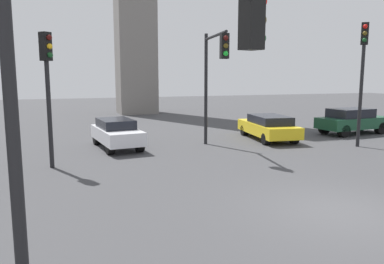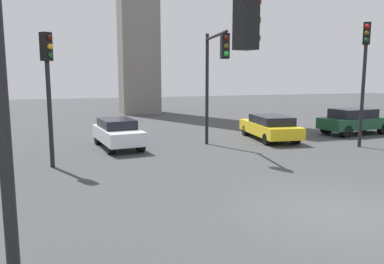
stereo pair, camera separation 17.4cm
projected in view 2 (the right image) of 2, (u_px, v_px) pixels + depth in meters
name	position (u px, v px, depth m)	size (l,w,h in m)	color
ground_plane	(336.00, 212.00, 9.39)	(103.01, 103.01, 0.00)	#424244
traffic_light_0	(48.00, 74.00, 13.50)	(0.46, 0.47, 4.89)	black
traffic_light_1	(365.00, 62.00, 17.40)	(0.46, 0.47, 5.78)	black
traffic_light_2	(145.00, 54.00, 5.30)	(3.97, 1.17, 5.13)	black
traffic_light_4	(215.00, 66.00, 16.69)	(0.69, 3.48, 5.35)	black
car_0	(118.00, 132.00, 17.67)	(2.06, 4.07, 1.35)	silver
car_2	(355.00, 121.00, 21.75)	(4.42, 2.20, 1.49)	#19472D
car_4	(270.00, 127.00, 19.94)	(2.33, 4.65, 1.30)	yellow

